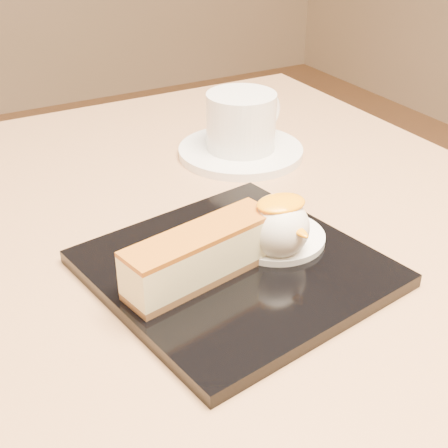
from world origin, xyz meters
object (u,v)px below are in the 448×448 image
dessert_plate (235,268)px  table (169,370)px  cheesecake (201,255)px  coffee_cup (242,120)px  saucer (241,151)px  ice_cream_scoop (279,228)px

dessert_plate → table: bearing=116.0°
dessert_plate → cheesecake: 0.05m
cheesecake → coffee_cup: 0.28m
saucer → coffee_cup: 0.04m
dessert_plate → ice_cream_scoop: bearing=-7.1°
dessert_plate → coffee_cup: (0.13, 0.22, 0.04)m
saucer → ice_cream_scoop: bearing=-112.7°
cheesecake → ice_cream_scoop: bearing=-11.5°
table → cheesecake: (0.00, -0.08, 0.19)m
coffee_cup → dessert_plate: bearing=-138.3°
table → dessert_plate: dessert_plate is taller
saucer → cheesecake: bearing=-127.2°
dessert_plate → saucer: 0.25m
table → coffee_cup: 0.30m
table → dessert_plate: size_ratio=3.64×
ice_cream_scoop → coffee_cup: 0.24m
table → saucer: 0.27m
cheesecake → saucer: size_ratio=0.94×
table → ice_cream_scoop: 0.22m
table → dessert_plate: bearing=-64.0°
cheesecake → saucer: (0.17, 0.22, -0.03)m
dessert_plate → saucer: (0.13, 0.22, -0.00)m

